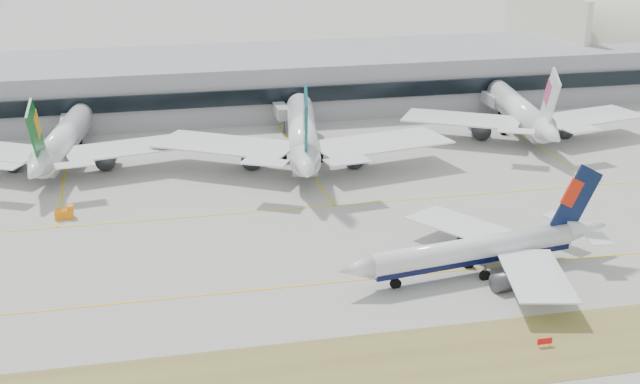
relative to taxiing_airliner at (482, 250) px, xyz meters
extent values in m
plane|color=#9D9B93|center=(-30.62, 6.59, -4.11)|extent=(3000.00, 3000.00, 0.00)
cube|color=brown|center=(-30.62, -25.41, -4.09)|extent=(360.00, 18.00, 0.06)
cube|color=yellow|center=(-30.62, 1.59, -4.08)|extent=(360.00, 0.45, 0.04)
cube|color=yellow|center=(-30.62, 36.59, -4.08)|extent=(360.00, 0.45, 0.04)
cylinder|color=white|center=(-1.84, -0.29, 0.32)|extent=(36.96, 9.65, 4.02)
cube|color=black|center=(-1.84, -0.29, -0.79)|extent=(36.14, 8.94, 1.81)
cone|color=white|center=(-22.79, -3.56, 0.32)|extent=(6.17, 4.84, 4.02)
cone|color=white|center=(20.37, 3.18, 0.82)|extent=(8.70, 5.24, 4.02)
cube|color=white|center=(1.12, 11.46, -0.29)|extent=(17.97, 21.68, 0.24)
cube|color=white|center=(18.05, 8.11, 1.12)|extent=(5.74, 6.64, 0.16)
cylinder|color=#3F4247|center=(-0.35, 7.47, -2.50)|extent=(6.52, 3.93, 3.02)
cube|color=#3F4247|center=(-0.35, 7.47, -1.29)|extent=(2.57, 0.69, 1.41)
cube|color=white|center=(4.56, -10.57, -0.29)|extent=(13.35, 21.37, 0.24)
cube|color=white|center=(19.66, -2.22, 1.12)|extent=(4.42, 6.13, 0.16)
cylinder|color=#3F4247|center=(1.95, -7.22, -2.50)|extent=(6.52, 3.93, 3.02)
cube|color=#3F4247|center=(1.95, -7.22, -1.29)|extent=(2.57, 0.69, 1.41)
cube|color=#09153B|center=(17.84, 2.79, 6.43)|extent=(9.87, 1.89, 12.59)
cube|color=red|center=(16.84, 2.63, 7.79)|extent=(4.50, 1.13, 5.40)
cylinder|color=#3F4247|center=(-15.65, -2.45, -2.90)|extent=(0.48, 0.48, 2.41)
cylinder|color=black|center=(-15.65, -2.45, -3.40)|extent=(1.90, 0.97, 1.81)
cylinder|color=#3F4247|center=(-0.43, -2.71, -2.90)|extent=(0.48, 0.48, 2.41)
cylinder|color=black|center=(-0.43, -2.71, -3.40)|extent=(1.90, 0.97, 1.81)
cylinder|color=#3F4247|center=(-1.23, 2.45, -2.90)|extent=(0.48, 0.48, 2.41)
cylinder|color=black|center=(-1.23, 2.45, -3.40)|extent=(1.90, 0.97, 1.81)
cylinder|color=white|center=(-70.18, 77.59, 2.09)|extent=(12.45, 42.95, 5.64)
cube|color=slate|center=(-70.18, 77.59, 0.54)|extent=(11.48, 41.98, 2.54)
cone|color=white|center=(-66.21, 101.83, 2.09)|extent=(6.61, 7.33, 5.64)
cone|color=white|center=(-74.39, 51.90, 2.80)|extent=(7.09, 10.25, 5.64)
cube|color=white|center=(-56.18, 68.96, 1.25)|extent=(29.11, 18.04, 0.34)
cube|color=white|center=(-66.87, 52.47, 3.22)|extent=(8.42, 5.29, 0.23)
cylinder|color=#3F4247|center=(-60.73, 72.56, -1.85)|extent=(5.32, 7.69, 4.23)
cube|color=#3F4247|center=(-60.73, 72.56, -0.16)|extent=(0.90, 2.99, 1.97)
cube|color=white|center=(-81.33, 54.84, 3.22)|extent=(8.91, 7.30, 0.23)
cylinder|color=#3F4247|center=(-80.75, 75.84, -1.85)|extent=(5.32, 7.69, 4.23)
cube|color=#3F4247|center=(-80.75, 75.84, -0.16)|extent=(0.90, 2.99, 1.97)
cube|color=#0C5619|center=(-73.91, 54.82, 9.49)|extent=(2.41, 11.71, 15.11)
cube|color=#C3840B|center=(-73.72, 55.99, 11.13)|extent=(1.47, 5.34, 6.47)
cylinder|color=#3F4247|center=(-67.56, 93.57, -2.42)|extent=(0.68, 0.68, 3.38)
cylinder|color=black|center=(-67.56, 93.57, -3.12)|extent=(1.38, 2.66, 2.54)
cylinder|color=#3F4247|center=(-73.99, 77.02, -2.42)|extent=(0.68, 0.68, 3.38)
cylinder|color=black|center=(-73.99, 77.02, -3.12)|extent=(1.38, 2.66, 2.54)
cylinder|color=#3F4247|center=(-66.76, 75.83, -2.42)|extent=(0.68, 0.68, 3.38)
cylinder|color=black|center=(-66.76, 75.83, -3.12)|extent=(1.38, 2.66, 2.54)
cylinder|color=white|center=(-16.39, 68.07, 2.96)|extent=(14.77, 48.94, 6.42)
cube|color=slate|center=(-16.39, 68.07, 1.19)|extent=(13.66, 47.82, 2.89)
cone|color=white|center=(-11.52, 95.64, 2.96)|extent=(7.62, 8.42, 6.42)
cone|color=white|center=(-21.55, 38.84, 3.76)|extent=(8.20, 11.75, 6.42)
cube|color=white|center=(-0.55, 58.03, 1.99)|extent=(33.10, 20.23, 0.39)
cube|color=white|center=(-12.98, 39.38, 4.24)|extent=(9.56, 5.92, 0.26)
cylinder|color=#3F4247|center=(-5.68, 62.20, -1.54)|extent=(6.15, 8.81, 4.82)
cube|color=#3F4247|center=(-5.68, 62.20, 0.39)|extent=(1.06, 3.41, 2.25)
cube|color=white|center=(-34.71, 64.07, 1.99)|extent=(33.64, 28.33, 0.39)
cube|color=white|center=(-29.42, 42.29, 4.24)|extent=(10.16, 8.39, 0.26)
cylinder|color=#3F4247|center=(-28.46, 66.22, -1.54)|extent=(6.15, 8.81, 4.82)
cube|color=#3F4247|center=(-28.46, 66.22, 0.39)|extent=(1.06, 3.41, 2.25)
cube|color=#135153|center=(-20.97, 42.17, 11.39)|extent=(2.91, 13.33, 17.23)
cube|color=#AFB3B9|center=(-20.73, 43.49, 13.26)|extent=(1.75, 6.09, 7.37)
cylinder|color=#3F4247|center=(-13.18, 86.24, -2.18)|extent=(0.77, 0.77, 3.85)
cylinder|color=black|center=(-13.18, 86.24, -2.98)|extent=(1.61, 3.04, 2.89)
cylinder|color=#3F4247|center=(-20.74, 67.47, -2.18)|extent=(0.77, 0.77, 3.85)
cylinder|color=black|center=(-20.74, 67.47, -2.98)|extent=(1.61, 3.04, 2.89)
cylinder|color=#3F4247|center=(-12.51, 66.02, -2.18)|extent=(0.77, 0.77, 3.85)
cylinder|color=black|center=(-12.51, 66.02, -2.98)|extent=(1.61, 3.04, 2.89)
cylinder|color=white|center=(42.37, 79.19, 2.40)|extent=(12.66, 45.09, 5.91)
cube|color=slate|center=(42.37, 79.19, 0.77)|extent=(11.64, 44.07, 2.66)
cone|color=white|center=(46.30, 104.66, 2.40)|extent=(6.89, 7.65, 5.91)
cone|color=white|center=(38.21, 52.18, 3.14)|extent=(7.36, 10.72, 5.91)
cube|color=white|center=(57.15, 70.27, 1.51)|extent=(30.61, 19.17, 0.35)
cube|color=white|center=(46.09, 52.85, 3.58)|extent=(8.87, 5.62, 0.24)
cylinder|color=#3F4247|center=(52.34, 74.00, -1.74)|extent=(5.52, 8.04, 4.44)
cube|color=#3F4247|center=(52.34, 74.00, 0.03)|extent=(0.91, 3.14, 2.07)
cube|color=white|center=(25.59, 75.13, 1.51)|extent=(31.05, 25.70, 0.35)
cube|color=white|center=(30.89, 55.19, 3.58)|extent=(9.35, 7.61, 0.24)
cylinder|color=#3F4247|center=(31.30, 77.24, -1.74)|extent=(5.52, 8.04, 4.44)
cube|color=#3F4247|center=(31.30, 77.24, 0.03)|extent=(0.91, 3.14, 2.07)
cube|color=silver|center=(38.68, 55.25, 10.16)|extent=(2.41, 12.30, 15.86)
cube|color=#C6467B|center=(38.87, 56.48, 11.89)|extent=(1.49, 5.61, 6.79)
cylinder|color=#3F4247|center=(44.96, 95.98, -2.33)|extent=(0.71, 0.71, 3.55)
cylinder|color=black|center=(44.96, 95.98, -3.07)|extent=(1.43, 2.79, 2.66)
cylinder|color=#3F4247|center=(38.38, 78.55, -2.33)|extent=(0.71, 0.71, 3.55)
cylinder|color=black|center=(38.38, 78.55, -3.07)|extent=(1.43, 2.79, 2.66)
cylinder|color=#3F4247|center=(45.98, 77.37, -2.33)|extent=(0.71, 0.71, 3.55)
cylinder|color=black|center=(45.98, 77.37, -3.07)|extent=(1.43, 2.79, 2.66)
cube|color=gray|center=(-30.62, 121.59, 3.39)|extent=(280.00, 42.00, 15.00)
cube|color=black|center=(-30.62, 100.09, 3.84)|extent=(280.00, 1.20, 4.00)
cube|color=beige|center=(79.38, 141.59, 9.99)|extent=(2.00, 57.00, 27.90)
cube|color=red|center=(-0.94, -25.41, -3.21)|extent=(2.20, 0.15, 0.90)
cylinder|color=orange|center=(-1.74, -25.41, -3.86)|extent=(0.10, 0.10, 0.50)
cylinder|color=orange|center=(-0.14, -25.41, -3.86)|extent=(0.10, 0.10, 0.50)
cube|color=orange|center=(-68.95, 41.27, -3.21)|extent=(3.50, 2.00, 1.80)
cube|color=orange|center=(-67.75, 41.27, -2.01)|extent=(1.20, 1.80, 1.00)
cylinder|color=black|center=(-70.15, 40.47, -3.76)|extent=(0.70, 0.30, 0.70)
cylinder|color=black|center=(-70.15, 42.07, -3.76)|extent=(0.70, 0.30, 0.70)
cylinder|color=black|center=(-67.75, 40.47, -3.76)|extent=(0.70, 0.30, 0.70)
cylinder|color=black|center=(-67.75, 42.07, -3.76)|extent=(0.70, 0.30, 0.70)
camera|label=1|loc=(-56.09, -126.38, 58.13)|focal=50.00mm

